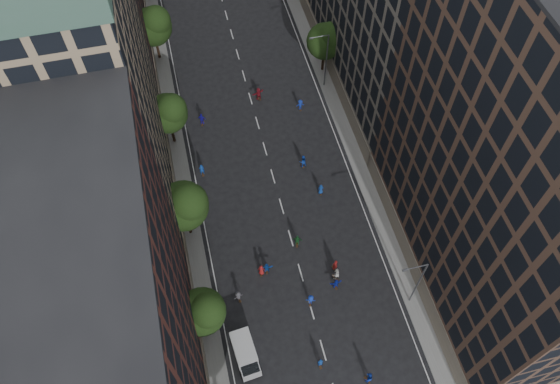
{
  "coord_description": "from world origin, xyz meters",
  "views": [
    {
      "loc": [
        -8.37,
        -6.49,
        56.11
      ],
      "look_at": [
        -0.0,
        27.76,
        2.0
      ],
      "focal_mm": 35.0,
      "sensor_mm": 36.0,
      "label": 1
    }
  ],
  "objects_px": {
    "cargo_van": "(245,353)",
    "skater_1": "(320,363)",
    "skater_2": "(368,378)",
    "streetlamp_near": "(417,282)",
    "streetlamp_far": "(325,58)"
  },
  "relations": [
    {
      "from": "streetlamp_near",
      "to": "streetlamp_far",
      "type": "height_order",
      "value": "same"
    },
    {
      "from": "streetlamp_near",
      "to": "streetlamp_far",
      "type": "distance_m",
      "value": 33.0
    },
    {
      "from": "skater_1",
      "to": "streetlamp_near",
      "type": "bearing_deg",
      "value": -158.08
    },
    {
      "from": "streetlamp_far",
      "to": "cargo_van",
      "type": "height_order",
      "value": "streetlamp_far"
    },
    {
      "from": "cargo_van",
      "to": "skater_2",
      "type": "relative_size",
      "value": 2.49
    },
    {
      "from": "cargo_van",
      "to": "skater_1",
      "type": "relative_size",
      "value": 2.94
    },
    {
      "from": "streetlamp_near",
      "to": "skater_1",
      "type": "xyz_separation_m",
      "value": [
        -11.11,
        -4.38,
        -4.35
      ]
    },
    {
      "from": "streetlamp_near",
      "to": "streetlamp_far",
      "type": "xyz_separation_m",
      "value": [
        0.0,
        33.0,
        0.0
      ]
    },
    {
      "from": "cargo_van",
      "to": "skater_1",
      "type": "bearing_deg",
      "value": -25.26
    },
    {
      "from": "streetlamp_near",
      "to": "cargo_van",
      "type": "xyz_separation_m",
      "value": [
        -18.26,
        -1.8,
        -3.87
      ]
    },
    {
      "from": "streetlamp_far",
      "to": "skater_2",
      "type": "distance_m",
      "value": 40.77
    },
    {
      "from": "streetlamp_far",
      "to": "skater_1",
      "type": "distance_m",
      "value": 39.24
    },
    {
      "from": "streetlamp_far",
      "to": "cargo_van",
      "type": "bearing_deg",
      "value": -117.68
    },
    {
      "from": "streetlamp_near",
      "to": "skater_1",
      "type": "bearing_deg",
      "value": -158.5
    },
    {
      "from": "streetlamp_near",
      "to": "cargo_van",
      "type": "distance_m",
      "value": 18.75
    }
  ]
}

